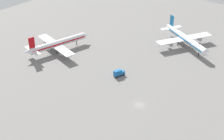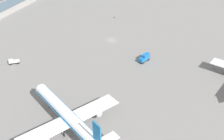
# 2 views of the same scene
# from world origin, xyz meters

# --- Properties ---
(ground) EXTENTS (288.00, 288.00, 0.00)m
(ground) POSITION_xyz_m (0.00, 0.00, 0.00)
(ground) COLOR gray
(airplane_at_gate) EXTENTS (32.86, 39.39, 13.07)m
(airplane_at_gate) POSITION_xyz_m (62.17, 12.63, 4.75)
(airplane_at_gate) COLOR white
(airplane_at_gate) RESTS_ON ground
(airplane_taxiing) EXTENTS (39.81, 32.42, 12.24)m
(airplane_taxiing) POSITION_xyz_m (12.52, 64.23, 4.45)
(airplane_taxiing) COLOR white
(airplane_taxiing) RESTS_ON ground
(catering_truck) EXTENTS (5.91, 3.64, 3.30)m
(catering_truck) POSITION_xyz_m (12.90, 21.46, 1.70)
(catering_truck) COLOR black
(catering_truck) RESTS_ON ground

